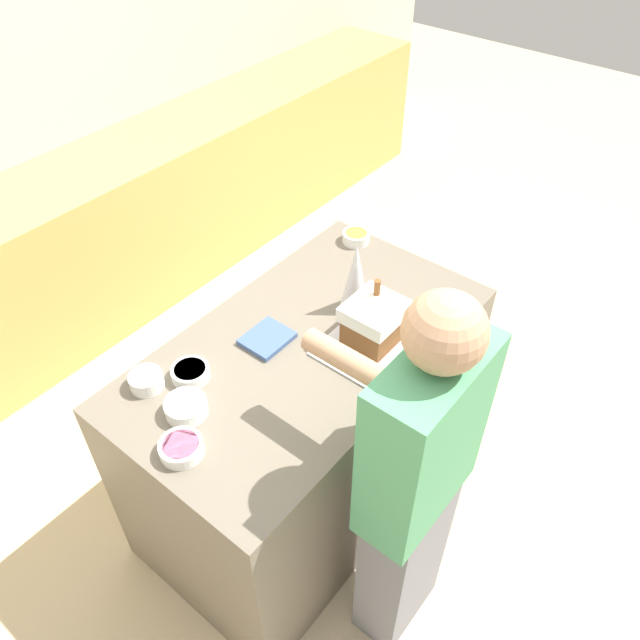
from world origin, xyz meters
The scene contains 13 objects.
ground_plane centered at (0.00, 0.00, 0.00)m, with size 12.00×12.00×0.00m, color #C6B28E.
back_cabinet_block centered at (0.00, 1.77, 0.46)m, with size 6.00×0.60×0.92m.
kitchen_island centered at (0.00, 0.00, 0.47)m, with size 1.42×0.80×0.95m.
baking_tray centered at (0.17, -0.18, 0.95)m, with size 0.41×0.28×0.01m.
gingerbread_house centered at (0.17, -0.18, 1.04)m, with size 0.20×0.19×0.23m.
decorative_tree centered at (0.28, -0.01, 1.09)m, with size 0.11×0.11×0.29m.
candy_bowl_near_tray_right centered at (-0.37, 0.20, 0.97)m, with size 0.13×0.13×0.04m.
candy_bowl_center_rear centered at (-0.49, 0.29, 0.98)m, with size 0.12×0.12×0.05m.
candy_bowl_beside_tree centered at (0.63, 0.24, 0.97)m, with size 0.12×0.12×0.05m.
candy_bowl_far_left centered at (-0.48, 0.10, 0.97)m, with size 0.14×0.14×0.05m.
candy_bowl_far_right centered at (-0.60, -0.01, 0.97)m, with size 0.14×0.14×0.04m.
cookbook centered at (-0.07, 0.12, 0.96)m, with size 0.17×0.15×0.02m.
person centered at (-0.20, -0.60, 0.84)m, with size 0.43×0.53×1.62m.
Camera 1 is at (-1.22, -1.05, 2.54)m, focal length 35.00 mm.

